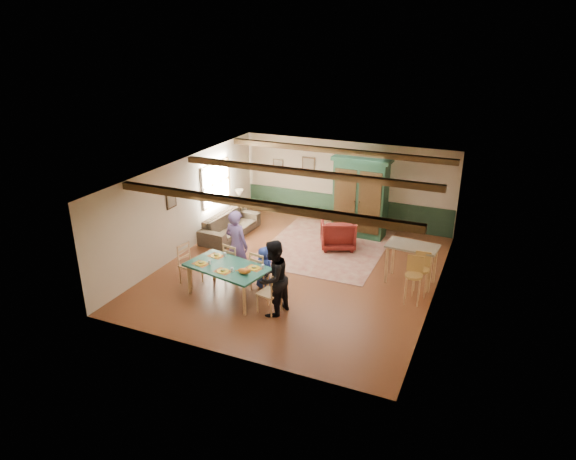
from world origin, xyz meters
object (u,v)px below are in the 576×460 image
at_px(dining_chair_far_right, 262,270).
at_px(person_woman, 273,278).
at_px(table_lamp, 239,197).
at_px(person_child, 264,268).
at_px(person_man, 237,245).
at_px(bar_stool_right, 421,275).
at_px(dining_chair_end_left, 190,264).
at_px(dining_chair_end_right, 269,292).
at_px(armchair, 338,233).
at_px(counter_table, 411,264).
at_px(end_table, 240,213).
at_px(cat, 244,271).
at_px(dining_chair_far_left, 235,261).
at_px(bar_stool_left, 413,281).
at_px(dining_table, 228,281).
at_px(sofa, 230,225).
at_px(armoire, 360,197).

distance_m(dining_chair_far_right, person_woman, 1.26).
bearing_deg(table_lamp, person_child, -54.10).
height_order(person_man, bar_stool_right, person_man).
xyz_separation_m(dining_chair_end_left, dining_chair_end_right, (2.43, -0.49, 0.00)).
distance_m(armchair, counter_table, 2.75).
bearing_deg(end_table, cat, -60.37).
xyz_separation_m(dining_chair_far_right, person_child, (0.02, 0.08, 0.03)).
bearing_deg(person_child, table_lamp, -42.68).
distance_m(dining_chair_far_left, counter_table, 4.43).
relative_size(person_woman, end_table, 3.09).
bearing_deg(armchair, bar_stool_right, 121.69).
bearing_deg(dining_chair_end_right, dining_chair_far_left, -114.92).
xyz_separation_m(dining_chair_end_left, bar_stool_left, (5.32, 1.22, 0.06)).
bearing_deg(end_table, counter_table, -19.38).
distance_m(dining_table, end_table, 5.07).
bearing_deg(dining_chair_end_left, bar_stool_left, -65.64).
height_order(dining_chair_far_right, armchair, dining_chair_far_right).
bearing_deg(sofa, armchair, -79.74).
bearing_deg(dining_chair_end_right, armoire, -174.67).
height_order(person_child, end_table, person_child).
xyz_separation_m(dining_chair_end_right, end_table, (-3.39, 4.83, -0.22)).
xyz_separation_m(person_man, sofa, (-1.61, 2.45, -0.59)).
distance_m(dining_table, dining_chair_end_right, 1.24).
relative_size(dining_chair_far_right, dining_chair_end_left, 1.00).
distance_m(person_man, counter_table, 4.41).
distance_m(dining_chair_end_left, armchair, 4.49).
xyz_separation_m(dining_chair_far_right, person_woman, (0.74, -0.94, 0.38)).
xyz_separation_m(person_woman, end_table, (-3.49, 4.85, -0.60)).
height_order(cat, bar_stool_right, bar_stool_right).
height_order(person_man, bar_stool_left, person_man).
xyz_separation_m(dining_chair_far_right, table_lamp, (-2.75, 3.91, 0.33)).
bearing_deg(dining_table, bar_stool_left, 19.67).
height_order(dining_chair_far_left, dining_chair_far_right, same).
distance_m(sofa, bar_stool_right, 6.24).
distance_m(armoire, bar_stool_right, 4.00).
distance_m(dining_table, person_woman, 1.43).
relative_size(end_table, counter_table, 0.46).
xyz_separation_m(person_man, end_table, (-1.92, 3.65, -0.64)).
height_order(person_child, armoire, armoire).
relative_size(dining_chair_end_right, cat, 2.64).
distance_m(dining_chair_far_right, person_man, 0.96).
distance_m(person_man, end_table, 4.18).
relative_size(armchair, table_lamp, 1.90).
bearing_deg(dining_chair_far_left, dining_chair_far_right, -180.00).
bearing_deg(person_man, table_lamp, -50.82).
xyz_separation_m(armoire, sofa, (-3.64, -1.64, -0.90)).
bearing_deg(dining_chair_far_left, dining_chair_end_left, 43.83).
bearing_deg(dining_chair_end_right, dining_chair_far_right, -133.83).
xyz_separation_m(person_man, table_lamp, (-1.92, 3.65, -0.09)).
bearing_deg(table_lamp, bar_stool_left, -26.39).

